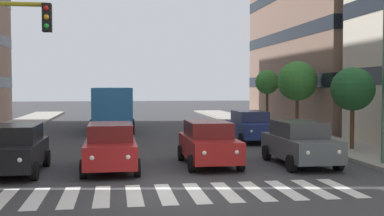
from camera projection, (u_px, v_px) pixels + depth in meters
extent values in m
plane|color=#38383A|center=(181.00, 193.00, 14.13)|extent=(180.00, 180.00, 0.00)
cube|color=black|center=(332.00, 82.00, 38.48)|extent=(8.41, 18.14, 0.90)
cube|color=black|center=(333.00, 37.00, 38.33)|extent=(8.41, 18.14, 0.90)
cube|color=silver|center=(342.00, 188.00, 14.90)|extent=(0.45, 2.80, 0.01)
cube|color=silver|center=(314.00, 189.00, 14.76)|extent=(0.45, 2.80, 0.01)
cube|color=silver|center=(285.00, 190.00, 14.62)|extent=(0.45, 2.80, 0.01)
cube|color=silver|center=(256.00, 191.00, 14.48)|extent=(0.45, 2.80, 0.01)
cube|color=silver|center=(227.00, 192.00, 14.34)|extent=(0.45, 2.80, 0.01)
cube|color=silver|center=(196.00, 193.00, 14.20)|extent=(0.45, 2.80, 0.01)
cube|color=silver|center=(166.00, 194.00, 14.06)|extent=(0.45, 2.80, 0.01)
cube|color=silver|center=(134.00, 195.00, 13.92)|extent=(0.45, 2.80, 0.01)
cube|color=silver|center=(102.00, 196.00, 13.78)|extent=(0.45, 2.80, 0.01)
cube|color=silver|center=(69.00, 197.00, 13.64)|extent=(0.45, 2.80, 0.01)
cube|color=silver|center=(36.00, 198.00, 13.50)|extent=(0.45, 2.80, 0.01)
cube|color=silver|center=(2.00, 199.00, 13.36)|extent=(0.45, 2.80, 0.01)
cube|color=#474C51|center=(300.00, 147.00, 19.14)|extent=(1.80, 4.40, 0.80)
cube|color=#343639|center=(298.00, 129.00, 19.30)|extent=(1.58, 2.46, 0.60)
cylinder|color=black|center=(338.00, 162.00, 17.86)|extent=(0.22, 0.64, 0.64)
cylinder|color=black|center=(291.00, 163.00, 17.58)|extent=(0.22, 0.64, 0.64)
cylinder|color=black|center=(307.00, 152.00, 20.73)|extent=(0.22, 0.64, 0.64)
cylinder|color=black|center=(266.00, 153.00, 20.45)|extent=(0.22, 0.64, 0.64)
sphere|color=white|center=(339.00, 152.00, 17.10)|extent=(0.18, 0.18, 0.18)
sphere|color=white|center=(307.00, 153.00, 16.92)|extent=(0.18, 0.18, 0.18)
cube|color=maroon|center=(209.00, 147.00, 19.10)|extent=(1.80, 4.40, 0.80)
cube|color=maroon|center=(208.00, 129.00, 19.26)|extent=(1.58, 2.46, 0.60)
cylinder|color=black|center=(240.00, 162.00, 17.82)|extent=(0.22, 0.64, 0.64)
cylinder|color=black|center=(192.00, 164.00, 17.54)|extent=(0.22, 0.64, 0.64)
cylinder|color=black|center=(223.00, 152.00, 20.69)|extent=(0.22, 0.64, 0.64)
cylinder|color=black|center=(181.00, 153.00, 20.41)|extent=(0.22, 0.64, 0.64)
sphere|color=white|center=(237.00, 152.00, 17.06)|extent=(0.18, 0.18, 0.18)
sphere|color=white|center=(204.00, 153.00, 16.88)|extent=(0.18, 0.18, 0.18)
cube|color=maroon|center=(111.00, 151.00, 17.93)|extent=(1.80, 4.40, 0.80)
cube|color=maroon|center=(111.00, 132.00, 18.10)|extent=(1.58, 2.46, 0.60)
cylinder|color=black|center=(137.00, 168.00, 16.66)|extent=(0.22, 0.64, 0.64)
cylinder|color=black|center=(83.00, 169.00, 16.38)|extent=(0.22, 0.64, 0.64)
cylinder|color=black|center=(134.00, 156.00, 19.52)|extent=(0.22, 0.64, 0.64)
cylinder|color=black|center=(88.00, 157.00, 19.24)|extent=(0.22, 0.64, 0.64)
sphere|color=white|center=(128.00, 157.00, 15.90)|extent=(0.18, 0.18, 0.18)
sphere|color=white|center=(92.00, 158.00, 15.72)|extent=(0.18, 0.18, 0.18)
cube|color=black|center=(15.00, 153.00, 17.28)|extent=(1.80, 4.40, 0.80)
cube|color=black|center=(15.00, 133.00, 17.45)|extent=(1.58, 2.46, 0.60)
cylinder|color=black|center=(34.00, 171.00, 16.01)|extent=(0.22, 0.64, 0.64)
cylinder|color=black|center=(47.00, 158.00, 18.87)|extent=(0.22, 0.64, 0.64)
sphere|color=white|center=(20.00, 160.00, 15.25)|extent=(0.18, 0.18, 0.18)
cube|color=navy|center=(251.00, 129.00, 27.25)|extent=(1.80, 4.40, 0.80)
cube|color=#1D2547|center=(250.00, 116.00, 27.41)|extent=(1.58, 2.46, 0.60)
cylinder|color=black|center=(274.00, 139.00, 25.97)|extent=(0.22, 0.64, 0.64)
cylinder|color=black|center=(242.00, 139.00, 25.69)|extent=(0.22, 0.64, 0.64)
cylinder|color=black|center=(259.00, 133.00, 28.84)|extent=(0.22, 0.64, 0.64)
cylinder|color=black|center=(229.00, 134.00, 28.56)|extent=(0.22, 0.64, 0.64)
sphere|color=white|center=(273.00, 131.00, 25.21)|extent=(0.18, 0.18, 0.18)
sphere|color=white|center=(251.00, 131.00, 25.03)|extent=(0.18, 0.18, 0.18)
cube|color=#286BAD|center=(112.00, 105.00, 34.74)|extent=(2.50, 10.50, 2.50)
cube|color=black|center=(112.00, 98.00, 34.72)|extent=(2.52, 9.87, 0.80)
cylinder|color=black|center=(132.00, 127.00, 31.36)|extent=(0.28, 1.00, 1.00)
cylinder|color=black|center=(92.00, 127.00, 30.97)|extent=(0.28, 1.00, 1.00)
cylinder|color=black|center=(129.00, 120.00, 38.10)|extent=(0.28, 1.00, 1.00)
cylinder|color=black|center=(96.00, 120.00, 37.71)|extent=(0.28, 1.00, 1.00)
cube|color=black|center=(47.00, 18.00, 13.20)|extent=(0.24, 0.28, 0.76)
sphere|color=red|center=(46.00, 8.00, 13.04)|extent=(0.14, 0.14, 0.14)
sphere|color=orange|center=(46.00, 17.00, 13.05)|extent=(0.14, 0.14, 0.14)
sphere|color=green|center=(46.00, 26.00, 13.06)|extent=(0.14, 0.14, 0.14)
cylinder|color=#4C6B56|center=(384.00, 76.00, 18.65)|extent=(0.16, 0.16, 6.67)
cylinder|color=#513823|center=(352.00, 125.00, 23.03)|extent=(0.20, 0.20, 2.21)
sphere|color=#235B2D|center=(353.00, 89.00, 22.96)|extent=(2.06, 2.06, 2.06)
cylinder|color=#513823|center=(297.00, 113.00, 30.69)|extent=(0.20, 0.20, 2.53)
sphere|color=#387F33|center=(297.00, 81.00, 30.60)|extent=(2.49, 2.49, 2.49)
cylinder|color=#513823|center=(267.00, 107.00, 37.23)|extent=(0.20, 0.20, 2.73)
sphere|color=#387F33|center=(267.00, 82.00, 37.15)|extent=(1.83, 1.83, 1.83)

